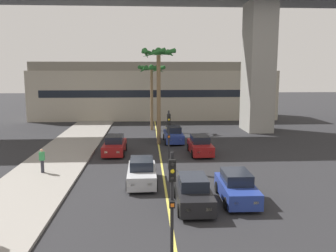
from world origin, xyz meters
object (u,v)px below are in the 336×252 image
(pedestrian_far_along, at_px, (42,160))
(car_queue_front, at_px, (115,146))
(car_queue_second, at_px, (142,172))
(car_queue_fourth, at_px, (173,135))
(traffic_light_median_far, at_px, (169,132))
(palm_tree_near_median, at_px, (159,67))
(palm_tree_mid_median, at_px, (152,76))
(traffic_light_median_near, at_px, (172,195))
(car_queue_third, at_px, (237,187))
(car_queue_fifth, at_px, (200,146))
(car_queue_sixth, at_px, (193,193))

(pedestrian_far_along, bearing_deg, car_queue_front, 53.12)
(car_queue_second, distance_m, car_queue_fourth, 13.08)
(traffic_light_median_far, bearing_deg, palm_tree_near_median, 92.45)
(car_queue_front, xyz_separation_m, palm_tree_mid_median, (3.30, 12.07, 5.65))
(car_queue_front, xyz_separation_m, car_queue_fourth, (5.29, 4.66, 0.00))
(car_queue_second, bearing_deg, pedestrian_far_along, 160.66)
(traffic_light_median_near, bearing_deg, car_queue_second, 97.07)
(car_queue_third, height_order, pedestrian_far_along, pedestrian_far_along)
(car_queue_fifth, bearing_deg, pedestrian_far_along, -155.13)
(traffic_light_median_far, height_order, pedestrian_far_along, traffic_light_median_far)
(car_queue_sixth, height_order, pedestrian_far_along, pedestrian_far_along)
(car_queue_fifth, distance_m, pedestrian_far_along, 12.64)
(car_queue_second, xyz_separation_m, car_queue_sixth, (2.69, -3.81, 0.00))
(car_queue_fourth, xyz_separation_m, traffic_light_median_near, (-1.72, -22.33, 1.99))
(car_queue_fourth, bearing_deg, pedestrian_far_along, -132.70)
(car_queue_fourth, height_order, traffic_light_median_far, traffic_light_median_far)
(car_queue_fifth, bearing_deg, palm_tree_mid_median, 107.13)
(car_queue_front, bearing_deg, traffic_light_median_far, -50.15)
(car_queue_second, relative_size, palm_tree_near_median, 0.45)
(traffic_light_median_near, distance_m, pedestrian_far_along, 14.39)
(traffic_light_median_far, xyz_separation_m, palm_tree_near_median, (-0.39, 9.09, 4.57))
(car_queue_front, bearing_deg, pedestrian_far_along, -126.88)
(car_queue_front, height_order, car_queue_sixth, same)
(car_queue_sixth, bearing_deg, car_queue_third, 16.24)
(car_queue_sixth, bearing_deg, traffic_light_median_far, 97.00)
(car_queue_sixth, xyz_separation_m, traffic_light_median_near, (-1.50, -5.76, 1.99))
(car_queue_second, xyz_separation_m, car_queue_fifth, (4.77, 7.66, 0.00))
(car_queue_third, xyz_separation_m, car_queue_sixth, (-2.44, -0.71, 0.00))
(car_queue_third, bearing_deg, car_queue_fifth, 91.91)
(car_queue_third, relative_size, pedestrian_far_along, 2.55)
(car_queue_second, xyz_separation_m, pedestrian_far_along, (-6.69, 2.35, 0.28))
(palm_tree_mid_median, distance_m, pedestrian_far_along, 20.10)
(car_queue_sixth, relative_size, palm_tree_mid_median, 0.54)
(palm_tree_mid_median, bearing_deg, car_queue_second, -92.61)
(car_queue_second, height_order, car_queue_sixth, same)
(palm_tree_mid_median, bearing_deg, car_queue_fifth, -72.87)
(car_queue_sixth, height_order, traffic_light_median_near, traffic_light_median_near)
(car_queue_second, xyz_separation_m, traffic_light_median_far, (1.85, 3.02, 1.99))
(car_queue_second, distance_m, pedestrian_far_along, 7.10)
(car_queue_sixth, distance_m, pedestrian_far_along, 11.23)
(car_queue_third, bearing_deg, palm_tree_mid_median, 100.26)
(car_queue_fourth, height_order, car_queue_sixth, same)
(palm_tree_near_median, bearing_deg, car_queue_fourth, 23.87)
(car_queue_front, bearing_deg, car_queue_fourth, 41.38)
(pedestrian_far_along, bearing_deg, car_queue_sixth, -33.29)
(car_queue_third, bearing_deg, traffic_light_median_far, 118.16)
(car_queue_fifth, height_order, pedestrian_far_along, pedestrian_far_along)
(traffic_light_median_near, bearing_deg, traffic_light_median_far, 86.99)
(car_queue_fifth, bearing_deg, car_queue_front, 176.55)
(car_queue_fourth, relative_size, car_queue_sixth, 1.01)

